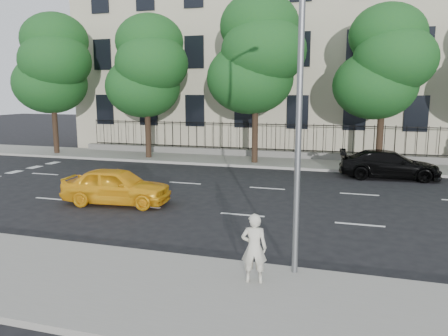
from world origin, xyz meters
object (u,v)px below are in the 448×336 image
at_px(black_sedan, 389,164).
at_px(street_light, 304,55).
at_px(woman_near, 254,248).
at_px(yellow_taxi, 117,186).

bearing_deg(black_sedan, street_light, 164.01).
distance_m(black_sedan, woman_near, 14.66).
height_order(street_light, yellow_taxi, street_light).
relative_size(street_light, woman_near, 5.12).
height_order(street_light, black_sedan, street_light).
height_order(street_light, woman_near, street_light).
bearing_deg(street_light, black_sedan, 77.22).
xyz_separation_m(black_sedan, woman_near, (-3.71, -14.18, 0.23)).
height_order(yellow_taxi, woman_near, woman_near).
distance_m(street_light, yellow_taxi, 9.80).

